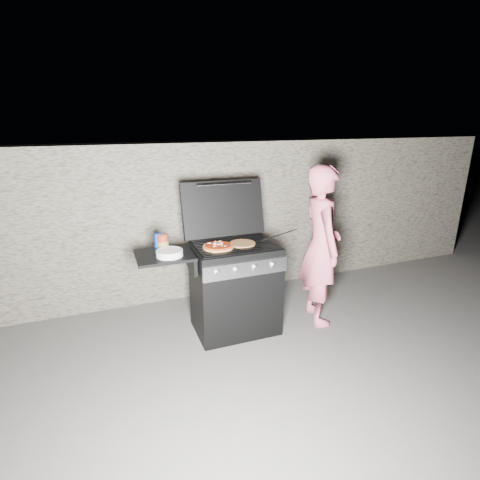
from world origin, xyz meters
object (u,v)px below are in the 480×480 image
object	(u,v)px
gas_grill	(211,292)
person	(321,246)
pizza_topped	(218,246)
sauce_jar	(163,242)

from	to	relation	value
gas_grill	person	xyz separation A→B (m)	(1.14, -0.10, 0.36)
pizza_topped	person	size ratio (longest dim) A/B	0.17
gas_grill	pizza_topped	size ratio (longest dim) A/B	4.70
sauce_jar	gas_grill	bearing A→B (deg)	-14.27
sauce_jar	person	distance (m)	1.57
gas_grill	sauce_jar	bearing A→B (deg)	165.73
gas_grill	pizza_topped	world-z (taller)	pizza_topped
gas_grill	person	size ratio (longest dim) A/B	0.82
sauce_jar	person	world-z (taller)	person
sauce_jar	person	bearing A→B (deg)	-7.50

